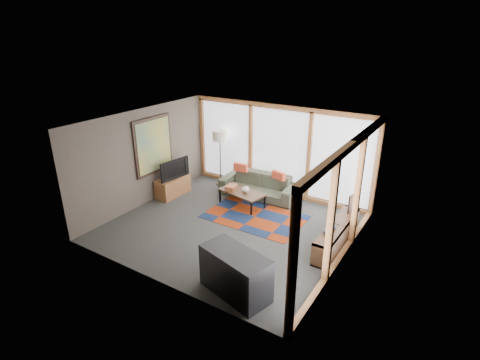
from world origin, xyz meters
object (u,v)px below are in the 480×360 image
Objects in this scene: sofa at (259,185)px; bookshelf at (337,235)px; television at (173,168)px; bar_counter at (235,273)px; floor_lamp at (220,158)px; coffee_table at (242,198)px; tv_console at (173,186)px.

bookshelf is at bearing -30.09° from sofa.
bookshelf is at bearing -83.44° from television.
sofa is 4.30m from bar_counter.
floor_lamp is 5.19m from bar_counter.
coffee_table is at bearing -34.29° from floor_lamp.
bar_counter is (1.75, -3.93, 0.10)m from sofa.
tv_console is at bearing -153.00° from sofa.
sofa is 1.67× the size of bar_counter.
television reaches higher than bookshelf.
floor_lamp is 0.82× the size of bookshelf.
bookshelf is at bearing -19.91° from floor_lamp.
television reaches higher than sofa.
sofa is 3.10m from bookshelf.
television is (-2.01, -0.48, 0.62)m from coffee_table.
bar_counter is (-1.02, -2.55, 0.16)m from bookshelf.
bookshelf is at bearing 82.84° from bar_counter.
coffee_table is 1.14× the size of tv_console.
television is at bearing -115.06° from floor_lamp.
tv_console is (-2.05, -0.48, 0.06)m from coffee_table.
tv_console reaches higher than bookshelf.
sofa is 2.47m from tv_console.
bookshelf is 1.57× the size of bar_counter.
tv_console is at bearing -166.84° from coffee_table.
television is 0.74× the size of bar_counter.
television reaches higher than bar_counter.
television is at bearing -152.48° from sofa.
bookshelf is (2.77, -1.38, -0.06)m from sofa.
bar_counter is (1.83, -3.15, 0.21)m from coffee_table.
bar_counter is at bearing -111.81° from bookshelf.
floor_lamp is at bearing 145.71° from coffee_table.
television reaches higher than coffee_table.
coffee_table is at bearing -99.12° from sofa.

